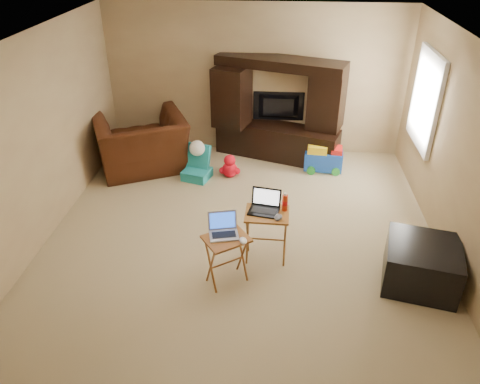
# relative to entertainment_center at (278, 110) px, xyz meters

# --- Properties ---
(floor) EXTENTS (5.50, 5.50, 0.00)m
(floor) POSITION_rel_entertainment_center_xyz_m (-0.41, -2.46, -0.85)
(floor) COLOR #C6B389
(floor) RESTS_ON ground
(ceiling) EXTENTS (5.50, 5.50, 0.00)m
(ceiling) POSITION_rel_entertainment_center_xyz_m (-0.41, -2.46, 1.65)
(ceiling) COLOR silver
(ceiling) RESTS_ON ground
(wall_back) EXTENTS (5.00, 0.00, 5.00)m
(wall_back) POSITION_rel_entertainment_center_xyz_m (-0.41, 0.29, 0.40)
(wall_back) COLOR tan
(wall_back) RESTS_ON ground
(wall_front) EXTENTS (5.00, 0.00, 5.00)m
(wall_front) POSITION_rel_entertainment_center_xyz_m (-0.41, -5.21, 0.40)
(wall_front) COLOR tan
(wall_front) RESTS_ON ground
(wall_left) EXTENTS (0.00, 5.50, 5.50)m
(wall_left) POSITION_rel_entertainment_center_xyz_m (-2.91, -2.46, 0.40)
(wall_left) COLOR tan
(wall_left) RESTS_ON ground
(wall_right) EXTENTS (0.00, 5.50, 5.50)m
(wall_right) POSITION_rel_entertainment_center_xyz_m (2.09, -2.46, 0.40)
(wall_right) COLOR tan
(wall_right) RESTS_ON ground
(window_pane) EXTENTS (0.00, 1.20, 1.20)m
(window_pane) POSITION_rel_entertainment_center_xyz_m (2.07, -0.91, 0.55)
(window_pane) COLOR white
(window_pane) RESTS_ON ground
(window_frame) EXTENTS (0.06, 1.14, 1.34)m
(window_frame) POSITION_rel_entertainment_center_xyz_m (2.05, -0.91, 0.55)
(window_frame) COLOR white
(window_frame) RESTS_ON ground
(entertainment_center) EXTENTS (2.15, 1.16, 1.71)m
(entertainment_center) POSITION_rel_entertainment_center_xyz_m (0.00, 0.00, 0.00)
(entertainment_center) COLOR black
(entertainment_center) RESTS_ON floor
(television) EXTENTS (0.87, 0.13, 0.50)m
(television) POSITION_rel_entertainment_center_xyz_m (0.00, 0.20, -0.04)
(television) COLOR black
(television) RESTS_ON entertainment_center
(recliner) EXTENTS (1.77, 1.69, 0.90)m
(recliner) POSITION_rel_entertainment_center_xyz_m (-2.19, -0.66, -0.40)
(recliner) COLOR #421B0E
(recliner) RESTS_ON floor
(child_rocker) EXTENTS (0.51, 0.55, 0.53)m
(child_rocker) POSITION_rel_entertainment_center_xyz_m (-1.25, -0.92, -0.59)
(child_rocker) COLOR teal
(child_rocker) RESTS_ON floor
(plush_toy) EXTENTS (0.35, 0.29, 0.39)m
(plush_toy) POSITION_rel_entertainment_center_xyz_m (-0.73, -0.82, -0.66)
(plush_toy) COLOR red
(plush_toy) RESTS_ON floor
(push_toy) EXTENTS (0.65, 0.49, 0.46)m
(push_toy) POSITION_rel_entertainment_center_xyz_m (0.77, -0.45, -0.62)
(push_toy) COLOR blue
(push_toy) RESTS_ON floor
(ottoman) EXTENTS (0.94, 0.94, 0.50)m
(ottoman) POSITION_rel_entertainment_center_xyz_m (1.67, -3.16, -0.60)
(ottoman) COLOR black
(ottoman) RESTS_ON floor
(tray_table_left) EXTENTS (0.59, 0.57, 0.60)m
(tray_table_left) POSITION_rel_entertainment_center_xyz_m (-0.50, -3.32, -0.55)
(tray_table_left) COLOR #9A5425
(tray_table_left) RESTS_ON floor
(tray_table_right) EXTENTS (0.51, 0.42, 0.66)m
(tray_table_right) POSITION_rel_entertainment_center_xyz_m (-0.08, -2.87, -0.53)
(tray_table_right) COLOR #AC6729
(tray_table_right) RESTS_ON floor
(laptop_left) EXTENTS (0.37, 0.33, 0.24)m
(laptop_left) POSITION_rel_entertainment_center_xyz_m (-0.53, -3.29, -0.13)
(laptop_left) COLOR #A3A2A7
(laptop_left) RESTS_ON tray_table_left
(laptop_right) EXTENTS (0.39, 0.34, 0.24)m
(laptop_right) POSITION_rel_entertainment_center_xyz_m (-0.12, -2.85, -0.08)
(laptop_right) COLOR black
(laptop_right) RESTS_ON tray_table_right
(mouse_left) EXTENTS (0.11, 0.14, 0.05)m
(mouse_left) POSITION_rel_entertainment_center_xyz_m (-0.31, -3.39, -0.23)
(mouse_left) COLOR white
(mouse_left) RESTS_ON tray_table_left
(mouse_right) EXTENTS (0.12, 0.15, 0.05)m
(mouse_right) POSITION_rel_entertainment_center_xyz_m (0.05, -2.99, -0.17)
(mouse_right) COLOR #46474C
(mouse_right) RESTS_ON tray_table_right
(water_bottle) EXTENTS (0.06, 0.06, 0.20)m
(water_bottle) POSITION_rel_entertainment_center_xyz_m (0.12, -2.79, -0.10)
(water_bottle) COLOR red
(water_bottle) RESTS_ON tray_table_right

